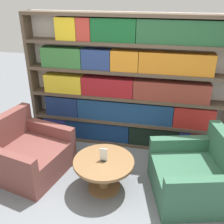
% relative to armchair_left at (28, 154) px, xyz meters
% --- Properties ---
extents(ground_plane, '(14.00, 14.00, 0.00)m').
position_rel_armchair_left_xyz_m(ground_plane, '(1.24, -0.36, -0.27)').
color(ground_plane, slate).
extents(bookshelf, '(3.15, 0.30, 2.09)m').
position_rel_armchair_left_xyz_m(bookshelf, '(1.24, 1.03, 0.74)').
color(bookshelf, silver).
rests_on(bookshelf, ground_plane).
extents(armchair_left, '(1.11, 1.13, 0.81)m').
position_rel_armchair_left_xyz_m(armchair_left, '(0.00, 0.00, 0.00)').
color(armchair_left, brown).
rests_on(armchair_left, ground_plane).
extents(armchair_right, '(1.13, 1.15, 0.81)m').
position_rel_armchair_left_xyz_m(armchair_right, '(2.28, 0.00, 0.00)').
color(armchair_right, '#336047').
rests_on(armchair_right, ground_plane).
extents(coffee_table, '(0.77, 0.77, 0.44)m').
position_rel_armchair_left_xyz_m(coffee_table, '(1.14, -0.14, 0.04)').
color(coffee_table, brown).
rests_on(coffee_table, ground_plane).
extents(table_sign, '(0.09, 0.06, 0.18)m').
position_rel_armchair_left_xyz_m(table_sign, '(1.14, -0.14, 0.24)').
color(table_sign, black).
rests_on(table_sign, coffee_table).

